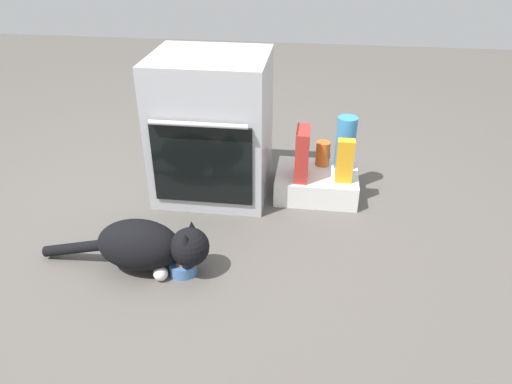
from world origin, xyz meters
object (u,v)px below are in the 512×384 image
object	(u,v)px
oven	(212,127)
food_bowl	(183,267)
sauce_jar	(323,153)
pantry_cabinet	(316,183)
cereal_box	(302,154)
juice_carton	(345,161)
water_bottle	(346,143)
cat	(148,245)

from	to	relation	value
oven	food_bowl	bearing A→B (deg)	-89.19
oven	sauce_jar	world-z (taller)	oven
pantry_cabinet	cereal_box	bearing A→B (deg)	-142.23
juice_carton	water_bottle	world-z (taller)	water_bottle
pantry_cabinet	juice_carton	xyz separation A→B (m)	(0.14, -0.08, 0.19)
juice_carton	pantry_cabinet	bearing A→B (deg)	149.37
oven	sauce_jar	distance (m)	0.65
sauce_jar	juice_carton	bearing A→B (deg)	-57.38
cat	juice_carton	distance (m)	1.12
cereal_box	juice_carton	size ratio (longest dim) A/B	1.17
sauce_jar	juice_carton	xyz separation A→B (m)	(0.12, -0.18, 0.05)
pantry_cabinet	cereal_box	world-z (taller)	cereal_box
pantry_cabinet	water_bottle	distance (m)	0.28
sauce_jar	water_bottle	bearing A→B (deg)	-6.40
pantry_cabinet	water_bottle	bearing A→B (deg)	29.68
cat	juice_carton	world-z (taller)	juice_carton
oven	food_bowl	distance (m)	0.83
food_bowl	cat	world-z (taller)	cat
pantry_cabinet	sauce_jar	bearing A→B (deg)	75.32
juice_carton	water_bottle	bearing A→B (deg)	88.11
oven	pantry_cabinet	distance (m)	0.66
cat	water_bottle	bearing A→B (deg)	46.57
oven	juice_carton	bearing A→B (deg)	-4.58
oven	pantry_cabinet	xyz separation A→B (m)	(0.58, 0.03, -0.32)
oven	sauce_jar	size ratio (longest dim) A/B	5.56
food_bowl	cat	xyz separation A→B (m)	(-0.15, 0.01, 0.10)
cereal_box	pantry_cabinet	bearing A→B (deg)	37.77
pantry_cabinet	juice_carton	size ratio (longest dim) A/B	1.89
oven	juice_carton	xyz separation A→B (m)	(0.72, -0.06, -0.13)
oven	water_bottle	distance (m)	0.74
oven	juice_carton	distance (m)	0.74
food_bowl	cat	size ratio (longest dim) A/B	0.15
cereal_box	sauce_jar	world-z (taller)	cereal_box
water_bottle	pantry_cabinet	bearing A→B (deg)	-150.32
sauce_jar	cat	bearing A→B (deg)	-130.74
cereal_box	juice_carton	world-z (taller)	cereal_box
oven	cat	size ratio (longest dim) A/B	0.98
food_bowl	sauce_jar	world-z (taller)	sauce_jar
cat	juice_carton	xyz separation A→B (m)	(0.87, 0.69, 0.13)
cereal_box	juice_carton	bearing A→B (deg)	-4.12
juice_carton	food_bowl	bearing A→B (deg)	-135.64
cereal_box	water_bottle	xyz separation A→B (m)	(0.23, 0.15, 0.01)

